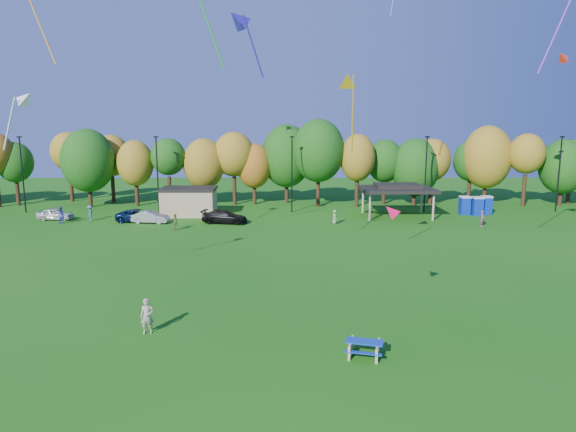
{
  "coord_description": "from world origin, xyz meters",
  "views": [
    {
      "loc": [
        0.99,
        -21.01,
        10.57
      ],
      "look_at": [
        1.24,
        6.0,
        5.68
      ],
      "focal_mm": 32.0,
      "sensor_mm": 36.0,
      "label": 1
    }
  ],
  "objects_px": {
    "picnic_table": "(364,347)",
    "car_d": "(225,217)",
    "kite_flyer": "(147,316)",
    "car_b": "(151,217)",
    "car_c": "(139,216)",
    "car_a": "(55,214)",
    "porta_potties": "(476,205)"
  },
  "relations": [
    {
      "from": "car_c",
      "to": "car_d",
      "type": "distance_m",
      "value": 9.5
    },
    {
      "from": "car_d",
      "to": "car_c",
      "type": "bearing_deg",
      "value": 94.35
    },
    {
      "from": "picnic_table",
      "to": "kite_flyer",
      "type": "bearing_deg",
      "value": -179.41
    },
    {
      "from": "porta_potties",
      "to": "car_a",
      "type": "height_order",
      "value": "porta_potties"
    },
    {
      "from": "car_a",
      "to": "car_d",
      "type": "distance_m",
      "value": 19.13
    },
    {
      "from": "car_a",
      "to": "car_b",
      "type": "distance_m",
      "value": 11.21
    },
    {
      "from": "porta_potties",
      "to": "picnic_table",
      "type": "relative_size",
      "value": 1.88
    },
    {
      "from": "car_a",
      "to": "picnic_table",
      "type": "bearing_deg",
      "value": -137.08
    },
    {
      "from": "kite_flyer",
      "to": "car_c",
      "type": "relative_size",
      "value": 0.38
    },
    {
      "from": "car_b",
      "to": "car_d",
      "type": "bearing_deg",
      "value": -84.43
    },
    {
      "from": "car_b",
      "to": "car_c",
      "type": "distance_m",
      "value": 1.7
    },
    {
      "from": "picnic_table",
      "to": "car_d",
      "type": "relative_size",
      "value": 0.41
    },
    {
      "from": "porta_potties",
      "to": "car_a",
      "type": "xyz_separation_m",
      "value": [
        -47.89,
        -2.88,
        -0.44
      ]
    },
    {
      "from": "car_a",
      "to": "car_b",
      "type": "relative_size",
      "value": 0.98
    },
    {
      "from": "kite_flyer",
      "to": "car_a",
      "type": "relative_size",
      "value": 0.48
    },
    {
      "from": "porta_potties",
      "to": "car_c",
      "type": "bearing_deg",
      "value": -174.07
    },
    {
      "from": "kite_flyer",
      "to": "porta_potties",
      "type": "bearing_deg",
      "value": 37.94
    },
    {
      "from": "kite_flyer",
      "to": "picnic_table",
      "type": "bearing_deg",
      "value": -25.53
    },
    {
      "from": "porta_potties",
      "to": "car_b",
      "type": "distance_m",
      "value": 37.16
    },
    {
      "from": "picnic_table",
      "to": "kite_flyer",
      "type": "relative_size",
      "value": 1.09
    },
    {
      "from": "porta_potties",
      "to": "picnic_table",
      "type": "distance_m",
      "value": 41.51
    },
    {
      "from": "car_d",
      "to": "kite_flyer",
      "type": "bearing_deg",
      "value": -170.99
    },
    {
      "from": "porta_potties",
      "to": "car_c",
      "type": "relative_size",
      "value": 0.77
    },
    {
      "from": "kite_flyer",
      "to": "car_d",
      "type": "xyz_separation_m",
      "value": [
        0.63,
        29.33,
        -0.21
      ]
    },
    {
      "from": "picnic_table",
      "to": "car_c",
      "type": "bearing_deg",
      "value": 135.32
    },
    {
      "from": "car_c",
      "to": "car_d",
      "type": "bearing_deg",
      "value": -95.02
    },
    {
      "from": "kite_flyer",
      "to": "car_a",
      "type": "xyz_separation_m",
      "value": [
        -18.38,
        31.4,
        -0.26
      ]
    },
    {
      "from": "car_a",
      "to": "car_b",
      "type": "xyz_separation_m",
      "value": [
        11.04,
        -1.93,
        -0.01
      ]
    },
    {
      "from": "porta_potties",
      "to": "car_c",
      "type": "height_order",
      "value": "porta_potties"
    },
    {
      "from": "car_d",
      "to": "car_b",
      "type": "bearing_deg",
      "value": 99.21
    },
    {
      "from": "porta_potties",
      "to": "picnic_table",
      "type": "height_order",
      "value": "porta_potties"
    },
    {
      "from": "car_a",
      "to": "porta_potties",
      "type": "bearing_deg",
      "value": -84.05
    }
  ]
}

